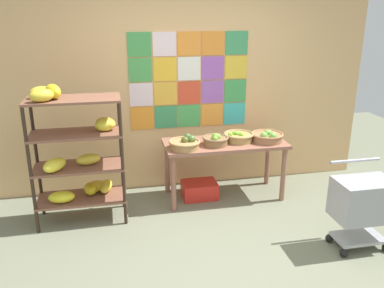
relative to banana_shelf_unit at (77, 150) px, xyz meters
name	(u,v)px	position (x,y,z in m)	size (l,w,h in m)	color
ground	(220,258)	(1.29, -1.03, -0.80)	(9.48, 9.48, 0.00)	slate
back_wall_with_art	(185,85)	(1.29, 0.74, 0.51)	(4.74, 0.07, 2.62)	#DEAD72
banana_shelf_unit	(77,150)	(0.00, 0.00, 0.00)	(0.94, 0.52, 1.51)	#2F2117
display_table	(225,149)	(1.68, 0.24, -0.19)	(1.45, 0.62, 0.71)	#935E49
fruit_basket_back_right	(216,140)	(1.54, 0.15, -0.04)	(0.30, 0.30, 0.15)	olive
fruit_basket_left	(239,136)	(1.85, 0.24, -0.04)	(0.36, 0.36, 0.13)	#A98D4E
fruit_basket_centre	(267,136)	(2.18, 0.17, -0.04)	(0.39, 0.39, 0.14)	#A06F4B
fruit_basket_back_left	(185,143)	(1.17, 0.10, -0.04)	(0.36, 0.36, 0.15)	#AC804E
produce_crate_under_table	(199,190)	(1.38, 0.26, -0.71)	(0.42, 0.31, 0.20)	red
shopping_cart	(363,202)	(2.66, -1.11, -0.32)	(0.55, 0.41, 0.84)	black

